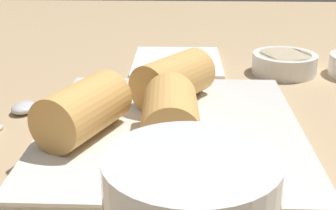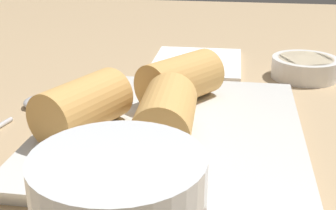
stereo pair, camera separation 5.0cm
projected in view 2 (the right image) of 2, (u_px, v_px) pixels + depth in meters
table_surface at (166, 164)px, 44.74cm from camera, size 180.00×140.00×2.00cm
serving_plate at (168, 131)px, 47.58cm from camera, size 29.12×25.87×1.50cm
roll_front_left at (86, 104)px, 45.33cm from camera, size 10.70×8.52×5.23cm
roll_front_right at (181, 78)px, 52.76cm from camera, size 10.70×9.67×5.23cm
roll_back_left at (166, 113)px, 43.20cm from camera, size 10.41×5.59×5.23cm
dipping_bowl_near at (305, 67)px, 65.43cm from camera, size 9.21×9.21×2.88cm
spoon at (26, 108)px, 53.96cm from camera, size 17.19×4.82×1.20cm
napkin at (199, 63)px, 71.89cm from camera, size 15.94×13.61×0.60cm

